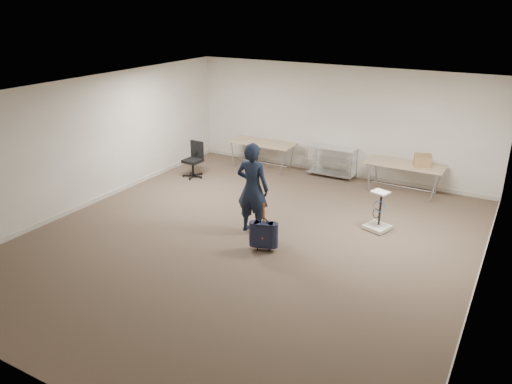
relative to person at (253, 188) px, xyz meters
The scene contains 10 objects.
ground 1.00m from the person, 68.72° to the right, with size 9.00×9.00×0.00m, color #4C392E.
room_shell 1.32m from the person, 81.41° to the left, with size 8.00×9.00×9.00m.
folding_table_left 3.98m from the person, 116.15° to the left, with size 1.80×0.75×0.73m.
folding_table_right 4.12m from the person, 60.09° to the left, with size 1.80×0.75×0.73m.
wire_shelf 3.85m from the person, 87.74° to the left, with size 1.22×0.47×0.80m.
person is the anchor object (origin of this frame).
suitcase 1.04m from the person, 46.60° to the right, with size 0.38×0.29×0.93m.
office_chair 3.67m from the person, 144.74° to the left, with size 0.55×0.55×0.91m.
equipment_cart 2.58m from the person, 30.98° to the left, with size 0.56×0.56×0.81m.
cardboard_box 4.30m from the person, 55.56° to the left, with size 0.37×0.28×0.28m, color #9E8149.
Camera 1 is at (4.33, -7.38, 4.30)m, focal length 35.00 mm.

